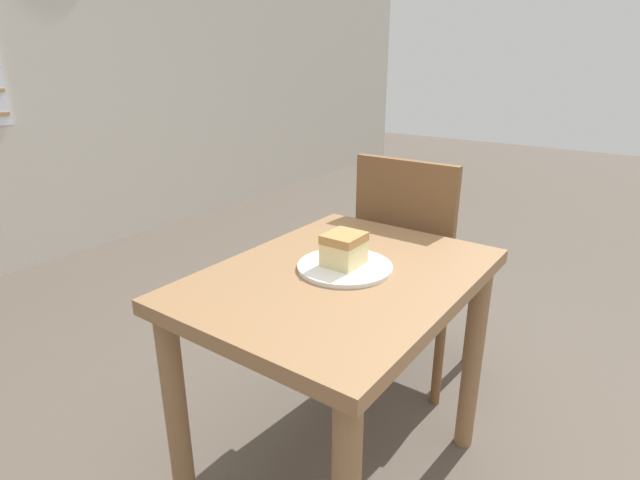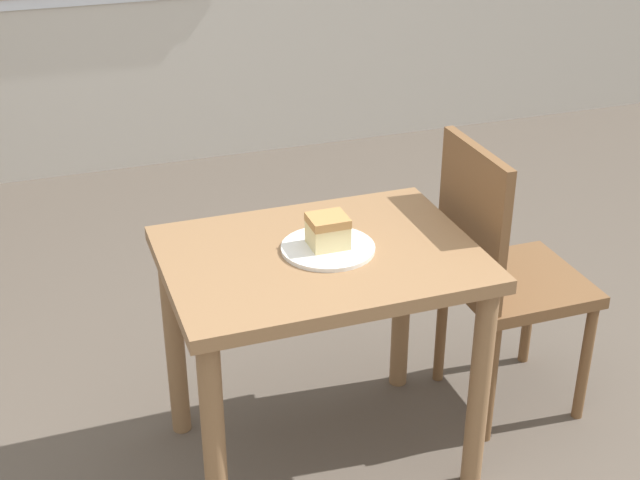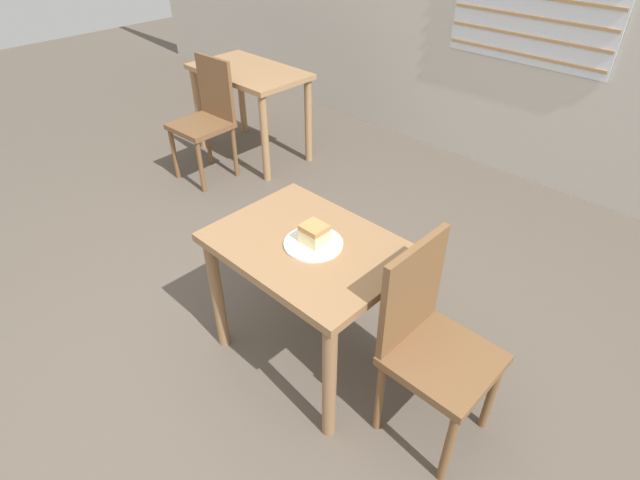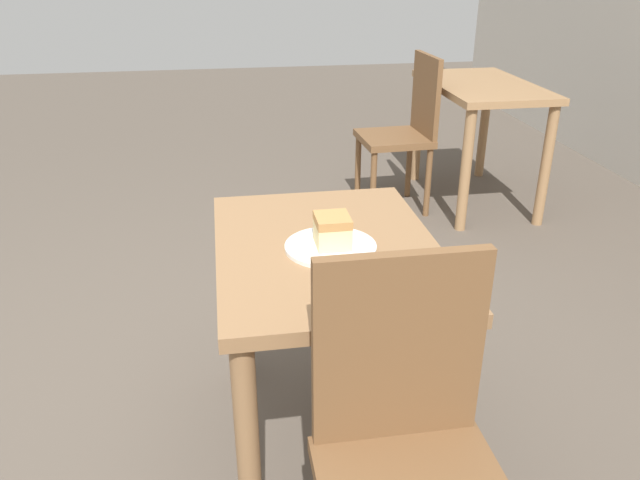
{
  "view_description": "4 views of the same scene",
  "coord_description": "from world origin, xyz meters",
  "px_view_note": "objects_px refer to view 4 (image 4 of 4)",
  "views": [
    {
      "loc": [
        -0.92,
        -0.2,
        1.26
      ],
      "look_at": [
        0.1,
        0.53,
        0.8
      ],
      "focal_mm": 28.0,
      "sensor_mm": 36.0,
      "label": 1
    },
    {
      "loc": [
        -0.6,
        -1.56,
        1.86
      ],
      "look_at": [
        0.11,
        0.47,
        0.75
      ],
      "focal_mm": 50.0,
      "sensor_mm": 36.0,
      "label": 2
    },
    {
      "loc": [
        1.37,
        -0.76,
        2.02
      ],
      "look_at": [
        0.18,
        0.47,
        0.76
      ],
      "focal_mm": 28.0,
      "sensor_mm": 36.0,
      "label": 3
    },
    {
      "loc": [
        1.7,
        0.19,
        1.48
      ],
      "look_at": [
        0.13,
        0.45,
        0.74
      ],
      "focal_mm": 35.0,
      "sensor_mm": 36.0,
      "label": 4
    }
  ],
  "objects_px": {
    "dining_table_near": "(327,285)",
    "chair_far_corner": "(405,128)",
    "dining_table_far": "(480,105)",
    "cake_slice": "(332,231)",
    "chair_near_window": "(409,455)",
    "plate": "(331,247)"
  },
  "relations": [
    {
      "from": "dining_table_far",
      "to": "plate",
      "type": "bearing_deg",
      "value": -32.67
    },
    {
      "from": "dining_table_far",
      "to": "chair_far_corner",
      "type": "xyz_separation_m",
      "value": [
        0.05,
        -0.48,
        -0.11
      ]
    },
    {
      "from": "cake_slice",
      "to": "chair_far_corner",
      "type": "bearing_deg",
      "value": 157.69
    },
    {
      "from": "chair_far_corner",
      "to": "chair_near_window",
      "type": "bearing_deg",
      "value": -18.97
    },
    {
      "from": "dining_table_far",
      "to": "cake_slice",
      "type": "relative_size",
      "value": 9.39
    },
    {
      "from": "plate",
      "to": "cake_slice",
      "type": "distance_m",
      "value": 0.05
    },
    {
      "from": "dining_table_far",
      "to": "chair_far_corner",
      "type": "bearing_deg",
      "value": -84.35
    },
    {
      "from": "plate",
      "to": "cake_slice",
      "type": "height_order",
      "value": "cake_slice"
    },
    {
      "from": "chair_near_window",
      "to": "cake_slice",
      "type": "relative_size",
      "value": 8.87
    },
    {
      "from": "dining_table_near",
      "to": "chair_far_corner",
      "type": "height_order",
      "value": "chair_far_corner"
    },
    {
      "from": "dining_table_near",
      "to": "plate",
      "type": "distance_m",
      "value": 0.14
    },
    {
      "from": "dining_table_near",
      "to": "dining_table_far",
      "type": "xyz_separation_m",
      "value": [
        -1.99,
        1.29,
        0.03
      ]
    },
    {
      "from": "dining_table_near",
      "to": "chair_far_corner",
      "type": "relative_size",
      "value": 0.93
    },
    {
      "from": "plate",
      "to": "cake_slice",
      "type": "relative_size",
      "value": 2.49
    },
    {
      "from": "dining_table_far",
      "to": "chair_far_corner",
      "type": "distance_m",
      "value": 0.49
    },
    {
      "from": "plate",
      "to": "cake_slice",
      "type": "xyz_separation_m",
      "value": [
        0.0,
        0.0,
        0.05
      ]
    },
    {
      "from": "chair_near_window",
      "to": "chair_far_corner",
      "type": "bearing_deg",
      "value": 73.74
    },
    {
      "from": "dining_table_far",
      "to": "chair_near_window",
      "type": "height_order",
      "value": "chair_near_window"
    },
    {
      "from": "chair_far_corner",
      "to": "plate",
      "type": "height_order",
      "value": "chair_far_corner"
    },
    {
      "from": "chair_far_corner",
      "to": "plate",
      "type": "xyz_separation_m",
      "value": [
        1.96,
        -0.81,
        0.21
      ]
    },
    {
      "from": "chair_near_window",
      "to": "chair_far_corner",
      "type": "xyz_separation_m",
      "value": [
        -2.56,
        0.75,
        0.0
      ]
    },
    {
      "from": "chair_far_corner",
      "to": "cake_slice",
      "type": "height_order",
      "value": "chair_far_corner"
    }
  ]
}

